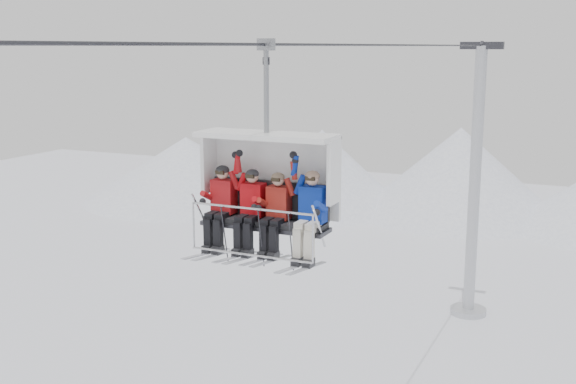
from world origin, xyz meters
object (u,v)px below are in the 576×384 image
at_px(lift_tower_right, 474,202).
at_px(chairlift_carrier, 270,179).
at_px(skier_center_left, 251,207).
at_px(skier_far_right, 311,211).
at_px(skier_far_left, 221,203).
at_px(skier_center_right, 276,210).

bearing_deg(lift_tower_right, chairlift_carrier, -90.00).
xyz_separation_m(skier_center_left, skier_far_right, (1.25, 0.01, 0.03)).
bearing_deg(skier_far_left, skier_center_right, -0.30).
distance_m(chairlift_carrier, skier_center_left, 0.65).
height_order(skier_far_left, skier_center_left, skier_far_left).
xyz_separation_m(lift_tower_right, skier_far_right, (0.99, -23.15, 4.49)).
xyz_separation_m(skier_far_left, skier_center_right, (1.20, -0.01, -0.03)).
relative_size(skier_center_left, skier_far_right, 0.95).
height_order(lift_tower_right, skier_center_right, lift_tower_right).
relative_size(skier_center_right, skier_far_right, 0.93).
height_order(chairlift_carrier, skier_far_left, chairlift_carrier).
distance_m(skier_center_right, skier_far_right, 0.70).
bearing_deg(skier_far_right, skier_center_left, -179.72).
relative_size(chairlift_carrier, skier_center_right, 2.36).
bearing_deg(skier_center_right, skier_far_left, 179.70).
bearing_deg(skier_far_left, lift_tower_right, 87.74).
xyz_separation_m(lift_tower_right, skier_center_left, (-0.26, -23.15, 4.46)).
bearing_deg(skier_center_right, chairlift_carrier, 132.20).
height_order(lift_tower_right, skier_far_left, lift_tower_right).
xyz_separation_m(skier_far_left, skier_center_left, (0.65, -0.00, -0.01)).
bearing_deg(chairlift_carrier, skier_center_left, -130.19).
height_order(chairlift_carrier, skier_center_left, chairlift_carrier).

